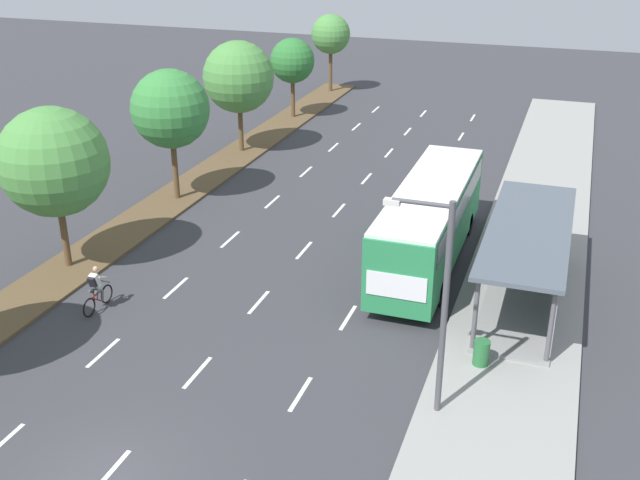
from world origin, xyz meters
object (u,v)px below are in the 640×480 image
object	(u,v)px
median_tree_third	(170,109)
median_tree_fifth	(292,61)
cyclist	(97,290)
median_tree_farthest	(331,34)
median_tree_fourth	(239,77)
streetlight	(439,295)
trash_bin	(481,353)
median_tree_second	(54,162)
bus_shelter	(534,257)
bus	(430,216)

from	to	relation	value
median_tree_third	median_tree_fifth	world-z (taller)	median_tree_third
cyclist	median_tree_farthest	world-z (taller)	median_tree_farthest
median_tree_fourth	streetlight	xyz separation A→B (m)	(15.80, -21.29, -0.61)
median_tree_fifth	trash_bin	xyz separation A→B (m)	(16.73, -26.80, -3.37)
median_tree_second	bus_shelter	bearing A→B (deg)	10.04
cyclist	streetlight	size ratio (longest dim) A/B	0.28
bus_shelter	streetlight	world-z (taller)	streetlight
bus	median_tree_farthest	distance (m)	31.19
cyclist	median_tree_farthest	distance (m)	36.18
median_tree_farthest	trash_bin	xyz separation A→B (m)	(16.78, -35.12, -3.90)
median_tree_farthest	streetlight	xyz separation A→B (m)	(15.75, -37.92, -0.58)
bus_shelter	median_tree_third	xyz separation A→B (m)	(-17.64, 5.12, 2.77)
cyclist	median_tree_fourth	world-z (taller)	median_tree_fourth
median_tree_fifth	median_tree_farthest	distance (m)	8.34
median_tree_fifth	bus_shelter	bearing A→B (deg)	-50.71
cyclist	median_tree_second	world-z (taller)	median_tree_second
streetlight	trash_bin	bearing A→B (deg)	69.81
median_tree_second	median_tree_farthest	world-z (taller)	median_tree_second
cyclist	streetlight	world-z (taller)	streetlight
cyclist	median_tree_second	xyz separation A→B (m)	(-3.18, 2.59, 3.73)
median_tree_fifth	median_tree_second	bearing A→B (deg)	-90.55
median_tree_third	trash_bin	bearing A→B (deg)	-31.53
median_tree_second	median_tree_fourth	xyz separation A→B (m)	(0.13, 16.64, -0.02)
median_tree_fifth	median_tree_third	bearing A→B (deg)	-89.44
bus_shelter	median_tree_second	bearing A→B (deg)	-169.96
cyclist	median_tree_second	size ratio (longest dim) A/B	0.28
bus	median_tree_third	xyz separation A→B (m)	(-13.37, 3.02, 2.57)
bus_shelter	streetlight	size ratio (longest dim) A/B	1.46
median_tree_farthest	cyclist	bearing A→B (deg)	-85.23
median_tree_fourth	cyclist	bearing A→B (deg)	-80.98
streetlight	median_tree_fifth	bearing A→B (deg)	117.93
bus_shelter	trash_bin	world-z (taller)	bus_shelter
bus	bus_shelter	bearing A→B (deg)	-26.17
bus_shelter	median_tree_second	xyz separation A→B (m)	(-18.04, -3.19, 2.65)
bus_shelter	trash_bin	xyz separation A→B (m)	(-1.08, -5.04, -1.29)
bus	cyclist	size ratio (longest dim) A/B	6.20
cyclist	median_tree_fifth	distance (m)	27.88
bus_shelter	trash_bin	size ratio (longest dim) A/B	11.15
bus	median_tree_fifth	xyz separation A→B (m)	(-13.53, 19.66, 1.88)
median_tree_third	median_tree_fourth	bearing A→B (deg)	91.84
median_tree_fifth	trash_bin	world-z (taller)	median_tree_fifth
median_tree_second	median_tree_fifth	xyz separation A→B (m)	(0.24, 24.96, -0.57)
median_tree_second	median_tree_third	distance (m)	8.33
median_tree_fifth	streetlight	xyz separation A→B (m)	(15.70, -29.61, -0.05)
bus	streetlight	world-z (taller)	streetlight
bus_shelter	median_tree_farthest	size ratio (longest dim) A/B	1.61
bus	median_tree_farthest	world-z (taller)	median_tree_farthest
bus_shelter	median_tree_farthest	bearing A→B (deg)	120.69
median_tree_third	streetlight	size ratio (longest dim) A/B	0.99
median_tree_fourth	median_tree_farthest	world-z (taller)	median_tree_fourth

